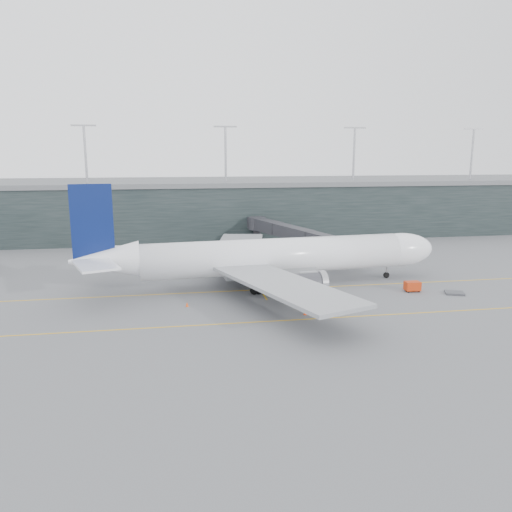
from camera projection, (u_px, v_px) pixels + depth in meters
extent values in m
plane|color=#59595E|center=(228.00, 285.00, 86.82)|extent=(320.00, 320.00, 0.00)
cube|color=gold|center=(231.00, 291.00, 82.96)|extent=(160.00, 0.25, 0.02)
cube|color=gold|center=(244.00, 323.00, 67.51)|extent=(160.00, 0.25, 0.02)
cube|color=gold|center=(241.00, 260.00, 106.95)|extent=(0.25, 60.00, 0.02)
cube|color=black|center=(205.00, 209.00, 141.42)|extent=(240.00, 35.00, 14.00)
cube|color=#5C5E61|center=(204.00, 182.00, 139.88)|extent=(240.00, 36.00, 1.20)
cylinder|color=#9E9EA3|center=(85.00, 155.00, 123.85)|extent=(0.60, 0.60, 14.00)
cylinder|color=#9E9EA3|center=(226.00, 155.00, 129.54)|extent=(0.60, 0.60, 14.00)
cylinder|color=#9E9EA3|center=(354.00, 155.00, 135.22)|extent=(0.60, 0.60, 14.00)
cylinder|color=#9E9EA3|center=(472.00, 155.00, 140.91)|extent=(0.60, 0.60, 14.00)
cylinder|color=white|center=(274.00, 256.00, 85.61)|extent=(45.41, 9.54, 6.08)
ellipsoid|color=white|center=(400.00, 250.00, 91.29)|extent=(13.19, 7.04, 6.08)
cone|color=white|center=(104.00, 260.00, 78.86)|extent=(11.20, 6.65, 5.83)
cube|color=gray|center=(268.00, 270.00, 85.85)|extent=(16.01, 6.10, 1.96)
cube|color=black|center=(418.00, 243.00, 91.97)|extent=(2.38, 3.10, 0.78)
cube|color=gray|center=(283.00, 285.00, 70.68)|extent=(18.18, 29.71, 0.54)
cylinder|color=#3D3D43|center=(302.00, 284.00, 77.76)|extent=(7.10, 3.95, 3.43)
cube|color=gray|center=(239.00, 247.00, 99.54)|extent=(14.34, 29.61, 0.54)
cylinder|color=#3D3D43|center=(270.00, 259.00, 95.45)|extent=(7.10, 3.95, 3.43)
cube|color=#09164C|center=(92.00, 222.00, 77.26)|extent=(6.39, 0.98, 11.76)
cube|color=white|center=(96.00, 265.00, 73.41)|extent=(8.02, 10.11, 0.34)
cube|color=white|center=(100.00, 251.00, 83.65)|extent=(6.92, 9.66, 0.34)
cylinder|color=black|center=(386.00, 275.00, 91.65)|extent=(1.10, 0.47, 1.08)
cylinder|color=#9E9EA3|center=(387.00, 271.00, 91.50)|extent=(0.29, 0.29, 2.55)
cylinder|color=black|center=(259.00, 290.00, 81.14)|extent=(1.31, 0.59, 1.27)
cylinder|color=black|center=(246.00, 277.00, 90.07)|extent=(1.31, 0.59, 1.27)
cube|color=#2C2C31|center=(358.00, 250.00, 90.19)|extent=(4.37, 4.64, 2.95)
cube|color=#2C2C31|center=(330.00, 243.00, 97.82)|extent=(6.66, 13.87, 2.64)
cube|color=#2C2C31|center=(293.00, 233.00, 109.77)|extent=(6.91, 13.95, 2.74)
cube|color=#2C2C31|center=(264.00, 225.00, 121.73)|extent=(7.16, 14.03, 2.85)
cylinder|color=#9E9EA3|center=(327.00, 258.00, 99.13)|extent=(0.53, 0.53, 4.01)
cube|color=#3D3D43|center=(327.00, 266.00, 99.46)|extent=(2.49, 2.15, 0.74)
cylinder|color=#2C2C31|center=(302.00, 221.00, 128.73)|extent=(4.22, 4.22, 3.17)
cylinder|color=#2C2C31|center=(302.00, 234.00, 129.42)|extent=(1.90, 1.90, 3.80)
cube|color=#B72E0D|center=(412.00, 286.00, 82.57)|extent=(2.51, 1.63, 1.46)
cylinder|color=black|center=(408.00, 291.00, 82.04)|extent=(0.45, 0.18, 0.45)
cylinder|color=black|center=(419.00, 291.00, 82.30)|extent=(0.45, 0.18, 0.45)
cylinder|color=black|center=(405.00, 289.00, 83.13)|extent=(0.45, 0.18, 0.45)
cylinder|color=black|center=(416.00, 289.00, 83.39)|extent=(0.45, 0.18, 0.45)
cube|color=#3B3C41|center=(454.00, 293.00, 81.29)|extent=(3.56, 3.23, 0.29)
cube|color=#3D3D43|center=(201.00, 271.00, 96.02)|extent=(2.66, 2.36, 0.22)
cube|color=#AFB5BC|center=(201.00, 266.00, 95.82)|extent=(2.20, 2.12, 1.68)
cube|color=navy|center=(201.00, 262.00, 95.64)|extent=(2.27, 2.19, 0.09)
cube|color=#3D3D43|center=(214.00, 269.00, 98.38)|extent=(2.52, 2.17, 0.22)
cube|color=#B5B9C2|center=(214.00, 264.00, 98.18)|extent=(2.06, 1.98, 1.66)
cube|color=navy|center=(214.00, 259.00, 98.01)|extent=(2.13, 2.04, 0.09)
cube|color=#3D3D43|center=(214.00, 271.00, 96.83)|extent=(1.95, 1.63, 0.18)
cube|color=#A0A3AC|center=(214.00, 267.00, 96.67)|extent=(1.58, 1.50, 1.35)
cube|color=navy|center=(214.00, 263.00, 96.52)|extent=(1.63, 1.55, 0.07)
cone|color=red|center=(416.00, 282.00, 87.27)|extent=(0.39, 0.39, 0.62)
cone|color=#FF410E|center=(305.00, 312.00, 70.78)|extent=(0.48, 0.48, 0.76)
cone|color=#F0570D|center=(259.00, 267.00, 98.74)|extent=(0.39, 0.39, 0.62)
cone|color=#EF4A0D|center=(187.00, 304.00, 74.51)|extent=(0.45, 0.45, 0.71)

